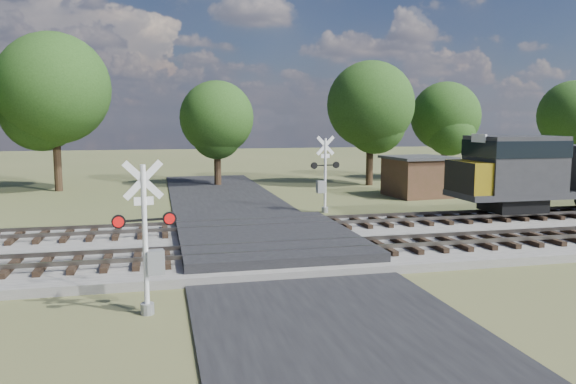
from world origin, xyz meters
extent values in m
plane|color=#49552D|center=(0.00, 0.00, 0.00)|extent=(160.00, 160.00, 0.00)
cube|color=gray|center=(10.00, 0.50, 0.15)|extent=(140.00, 10.00, 0.30)
cube|color=black|center=(0.00, 0.00, 0.04)|extent=(7.00, 60.00, 0.08)
cube|color=#262628|center=(0.00, 0.50, 0.32)|extent=(7.00, 9.00, 0.62)
cube|color=black|center=(2.00, -2.00, 0.39)|extent=(44.00, 2.60, 0.18)
cube|color=#5A544D|center=(10.00, -2.72, 0.55)|extent=(140.00, 0.08, 0.15)
cube|color=#5A544D|center=(10.00, -1.28, 0.55)|extent=(140.00, 0.08, 0.15)
cube|color=black|center=(2.00, 3.00, 0.39)|extent=(44.00, 2.60, 0.18)
cube|color=#5A544D|center=(10.00, 2.28, 0.55)|extent=(140.00, 0.08, 0.15)
cube|color=#5A544D|center=(10.00, 3.72, 0.55)|extent=(140.00, 0.08, 0.15)
cylinder|color=silver|center=(-4.59, -6.61, 2.00)|extent=(0.14, 0.14, 4.01)
cylinder|color=gray|center=(-4.59, -6.61, 0.15)|extent=(0.36, 0.36, 0.30)
cube|color=silver|center=(-4.59, -6.61, 3.61)|extent=(1.04, 0.19, 1.05)
cube|color=silver|center=(-4.59, -6.61, 3.61)|extent=(1.04, 0.19, 1.05)
cube|color=silver|center=(-4.59, -6.61, 3.06)|extent=(0.50, 0.10, 0.22)
cube|color=black|center=(-4.59, -6.61, 2.56)|extent=(1.60, 0.29, 0.06)
cylinder|color=red|center=(-5.24, -6.70, 2.56)|extent=(0.37, 0.15, 0.36)
cylinder|color=red|center=(-3.95, -6.52, 2.56)|extent=(0.37, 0.15, 0.36)
cube|color=gray|center=(-4.35, -6.57, 1.40)|extent=(0.49, 0.36, 0.65)
cylinder|color=silver|center=(4.84, 8.27, 2.08)|extent=(0.15, 0.15, 4.17)
cylinder|color=gray|center=(4.84, 8.27, 0.16)|extent=(0.37, 0.37, 0.31)
cube|color=silver|center=(4.84, 8.27, 3.75)|extent=(1.08, 0.21, 1.09)
cube|color=silver|center=(4.84, 8.27, 3.75)|extent=(1.08, 0.21, 1.09)
cube|color=silver|center=(4.84, 8.27, 3.18)|extent=(0.52, 0.11, 0.23)
cube|color=black|center=(4.84, 8.27, 2.66)|extent=(1.66, 0.31, 0.06)
cylinder|color=red|center=(5.51, 8.37, 2.66)|extent=(0.39, 0.16, 0.37)
cylinder|color=red|center=(4.17, 8.17, 2.66)|extent=(0.39, 0.16, 0.37)
cube|color=gray|center=(4.59, 8.23, 1.46)|extent=(0.51, 0.38, 0.68)
cube|color=#402E1B|center=(12.91, 13.33, 1.27)|extent=(3.98, 3.98, 2.54)
cube|color=#323234|center=(12.91, 13.33, 2.64)|extent=(4.37, 4.37, 0.18)
cylinder|color=black|center=(-11.33, 21.87, 2.84)|extent=(0.56, 0.56, 5.68)
sphere|color=#1C3A12|center=(-11.33, 21.87, 7.39)|extent=(7.96, 7.96, 7.96)
cylinder|color=black|center=(0.36, 22.69, 2.05)|extent=(0.56, 0.56, 4.11)
sphere|color=#1C3A12|center=(0.36, 22.69, 5.34)|extent=(5.75, 5.75, 5.75)
cylinder|color=black|center=(12.15, 20.26, 2.44)|extent=(0.56, 0.56, 4.88)
sphere|color=#1C3A12|center=(12.15, 20.26, 6.35)|extent=(6.83, 6.83, 6.83)
cylinder|color=black|center=(19.90, 22.60, 2.10)|extent=(0.56, 0.56, 4.21)
sphere|color=#1C3A12|center=(19.90, 22.60, 5.47)|extent=(5.89, 5.89, 5.89)
cylinder|color=black|center=(30.65, 20.18, 2.13)|extent=(0.56, 0.56, 4.27)
sphere|color=#1C3A12|center=(30.65, 20.18, 5.55)|extent=(5.97, 5.97, 5.97)
camera|label=1|loc=(-4.20, -21.53, 5.15)|focal=35.00mm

